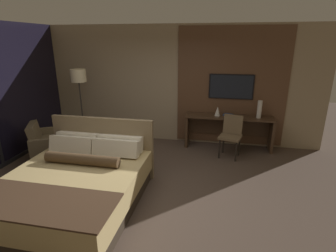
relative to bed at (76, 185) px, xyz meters
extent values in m
plane|color=#4C3D33|center=(0.84, 0.46, -0.34)|extent=(16.00, 16.00, 0.00)
cube|color=tan|center=(0.84, 3.06, 1.06)|extent=(7.20, 0.06, 2.80)
cube|color=brown|center=(2.31, 3.02, 1.06)|extent=(2.49, 0.03, 2.70)
cube|color=black|center=(-2.14, 0.86, -0.30)|extent=(0.05, 6.00, 0.08)
cube|color=#33281E|center=(0.00, -0.12, -0.23)|extent=(1.82, 2.11, 0.22)
cube|color=tan|center=(0.00, -0.12, 0.05)|extent=(1.88, 2.17, 0.35)
cube|color=#422D1E|center=(0.00, -0.83, 0.24)|extent=(1.90, 0.76, 0.02)
cube|color=#7F6B4C|center=(0.00, 1.00, 0.22)|extent=(1.92, 0.08, 1.11)
cube|color=beige|center=(-0.40, 0.86, 0.37)|extent=(0.79, 0.23, 0.31)
cube|color=beige|center=(0.40, 0.86, 0.37)|extent=(0.79, 0.23, 0.31)
cube|color=beige|center=(-0.40, 0.65, 0.37)|extent=(0.79, 0.25, 0.32)
cube|color=beige|center=(0.40, 0.65, 0.37)|extent=(0.79, 0.25, 0.32)
cylinder|color=#4C3823|center=(0.00, 0.24, 0.31)|extent=(1.22, 0.17, 0.17)
cube|color=#422D1E|center=(2.31, 2.77, 0.42)|extent=(1.99, 0.45, 0.03)
cube|color=#422D1E|center=(1.35, 2.77, 0.03)|extent=(0.06, 0.41, 0.74)
cube|color=#422D1E|center=(3.28, 2.77, 0.03)|extent=(0.06, 0.41, 0.74)
cube|color=#422D1E|center=(2.31, 2.97, 0.11)|extent=(1.87, 0.02, 0.37)
cube|color=black|center=(2.31, 2.98, 1.09)|extent=(1.01, 0.04, 0.57)
cube|color=black|center=(2.31, 2.96, 1.09)|extent=(0.95, 0.01, 0.52)
cube|color=brown|center=(2.34, 2.25, 0.12)|extent=(0.53, 0.52, 0.05)
cube|color=brown|center=(2.39, 2.42, 0.36)|extent=(0.42, 0.20, 0.42)
cylinder|color=black|center=(2.13, 2.13, -0.12)|extent=(0.04, 0.04, 0.44)
cylinder|color=black|center=(2.47, 2.04, -0.12)|extent=(0.04, 0.04, 0.44)
cylinder|color=black|center=(2.22, 2.45, -0.12)|extent=(0.04, 0.04, 0.44)
cylinder|color=black|center=(2.56, 2.36, -0.12)|extent=(0.04, 0.04, 0.44)
cube|color=brown|center=(-1.36, 1.44, -0.11)|extent=(1.02, 0.96, 0.45)
cube|color=brown|center=(-1.65, 1.28, 0.29)|extent=(0.49, 0.66, 0.38)
cube|color=brown|center=(-1.18, 1.12, -0.04)|extent=(0.75, 0.48, 0.59)
cube|color=brown|center=(-1.55, 1.76, -0.04)|extent=(0.75, 0.48, 0.59)
cylinder|color=#282623|center=(-1.06, 2.23, -0.32)|extent=(0.28, 0.28, 0.03)
cylinder|color=#332D28|center=(-1.06, 2.23, 0.45)|extent=(0.03, 0.03, 1.58)
cylinder|color=beige|center=(-1.06, 2.23, 1.35)|extent=(0.34, 0.34, 0.28)
cylinder|color=silver|center=(2.95, 2.76, 0.64)|extent=(0.10, 0.10, 0.40)
cone|color=silver|center=(2.04, 2.76, 0.55)|extent=(0.13, 0.13, 0.22)
cube|color=navy|center=(2.29, 2.84, 0.45)|extent=(0.25, 0.21, 0.03)
camera|label=1|loc=(2.07, -3.17, 2.09)|focal=28.00mm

